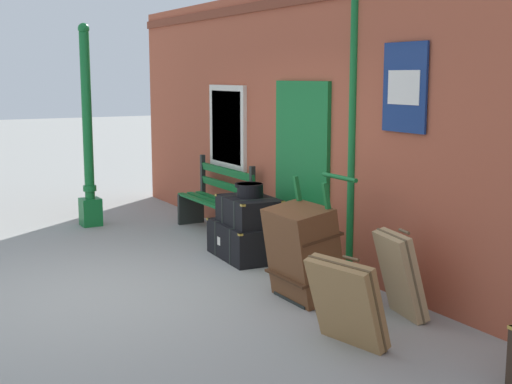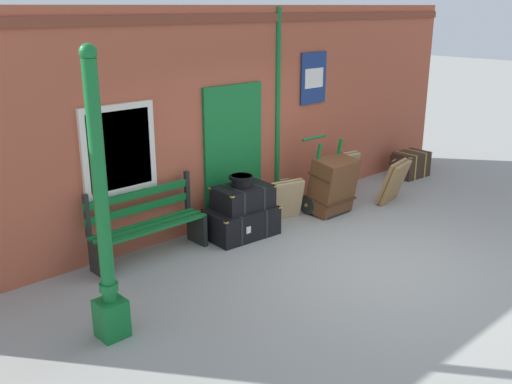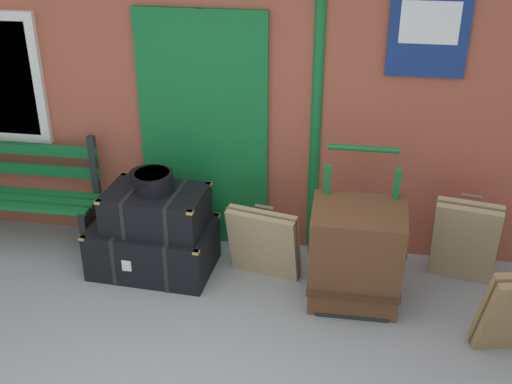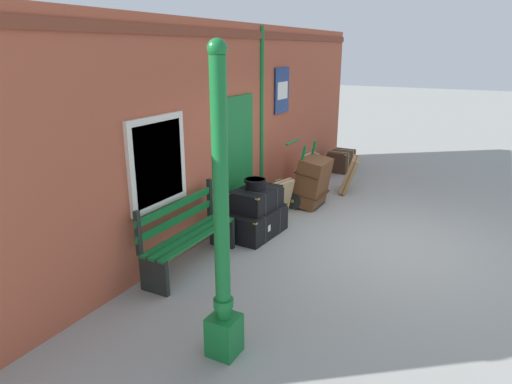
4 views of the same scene
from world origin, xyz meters
name	(u,v)px [view 3 (image 3 of 4)]	position (x,y,z in m)	size (l,w,h in m)	color
brick_facade	(229,66)	(-0.02, 2.60, 1.60)	(10.40, 0.35, 3.20)	#AD5138
platform_bench	(11,196)	(-1.95, 2.16, 0.44)	(1.60, 0.43, 1.01)	#146B2D
steamer_trunk_base	(153,247)	(-0.56, 1.88, 0.21)	(1.05, 0.72, 0.43)	black
steamer_trunk_middle	(156,209)	(-0.51, 1.88, 0.58)	(0.85, 0.60, 0.33)	black
round_hatbox	(153,180)	(-0.52, 1.90, 0.83)	(0.36, 0.33, 0.16)	black
porters_trolley	(355,266)	(1.13, 1.76, 0.27)	(0.71, 0.60, 1.20)	black
large_brown_trunk	(356,257)	(1.13, 1.59, 0.47)	(0.70, 0.57, 0.94)	brown
suitcase_cream	(465,241)	(1.99, 2.07, 0.40)	(0.56, 0.43, 0.81)	tan
suitcase_olive	(264,243)	(0.38, 1.91, 0.32)	(0.63, 0.38, 0.66)	tan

